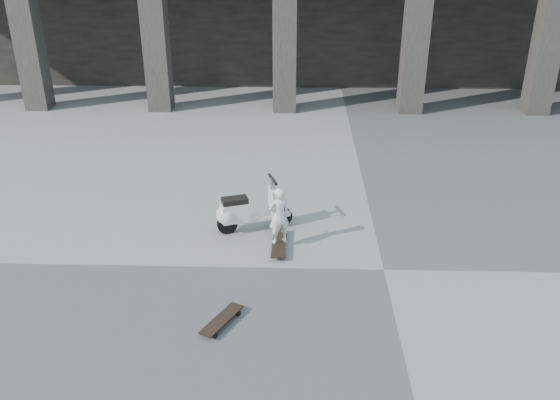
{
  "coord_description": "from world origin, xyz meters",
  "views": [
    {
      "loc": [
        -1.41,
        -8.06,
        5.11
      ],
      "look_at": [
        -1.69,
        1.16,
        0.65
      ],
      "focal_mm": 38.0,
      "sensor_mm": 36.0,
      "label": 1
    }
  ],
  "objects_px": {
    "longboard": "(279,243)",
    "skateboard_spare": "(222,320)",
    "scooter": "(242,212)",
    "child": "(279,216)"
  },
  "relations": [
    {
      "from": "child",
      "to": "scooter",
      "type": "xyz_separation_m",
      "value": [
        -0.68,
        0.55,
        -0.22
      ]
    },
    {
      "from": "child",
      "to": "scooter",
      "type": "relative_size",
      "value": 0.75
    },
    {
      "from": "longboard",
      "to": "skateboard_spare",
      "type": "height_order",
      "value": "longboard"
    },
    {
      "from": "longboard",
      "to": "skateboard_spare",
      "type": "xyz_separation_m",
      "value": [
        -0.72,
        -2.13,
        -0.01
      ]
    },
    {
      "from": "longboard",
      "to": "child",
      "type": "distance_m",
      "value": 0.52
    },
    {
      "from": "longboard",
      "to": "skateboard_spare",
      "type": "relative_size",
      "value": 1.24
    },
    {
      "from": "skateboard_spare",
      "to": "scooter",
      "type": "distance_m",
      "value": 2.7
    },
    {
      "from": "longboard",
      "to": "scooter",
      "type": "xyz_separation_m",
      "value": [
        -0.68,
        0.55,
        0.3
      ]
    },
    {
      "from": "longboard",
      "to": "scooter",
      "type": "distance_m",
      "value": 0.92
    },
    {
      "from": "skateboard_spare",
      "to": "scooter",
      "type": "height_order",
      "value": "scooter"
    }
  ]
}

